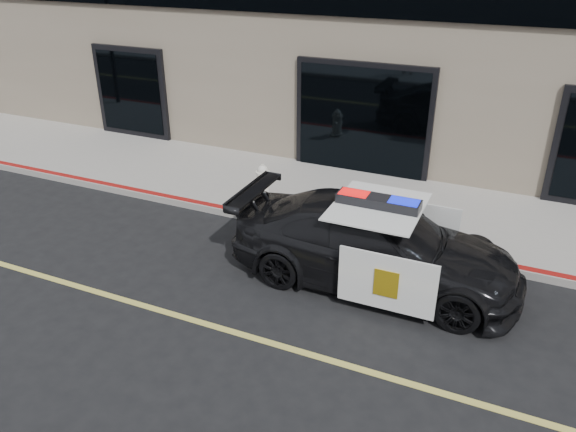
% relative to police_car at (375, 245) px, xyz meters
% --- Properties ---
extents(ground, '(120.00, 120.00, 0.00)m').
position_rel_police_car_xyz_m(ground, '(-0.74, -2.29, -0.74)').
color(ground, black).
rests_on(ground, ground).
extents(sidewalk_n, '(60.00, 3.50, 0.15)m').
position_rel_police_car_xyz_m(sidewalk_n, '(-0.74, 2.96, -0.66)').
color(sidewalk_n, gray).
rests_on(sidewalk_n, ground).
extents(police_car, '(2.30, 5.02, 1.64)m').
position_rel_police_car_xyz_m(police_car, '(0.00, 0.00, 0.00)').
color(police_car, black).
rests_on(police_car, ground).
extents(fire_hydrant, '(0.37, 0.51, 0.82)m').
position_rel_police_car_xyz_m(fire_hydrant, '(-3.21, 2.09, -0.20)').
color(fire_hydrant, white).
rests_on(fire_hydrant, sidewalk_n).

